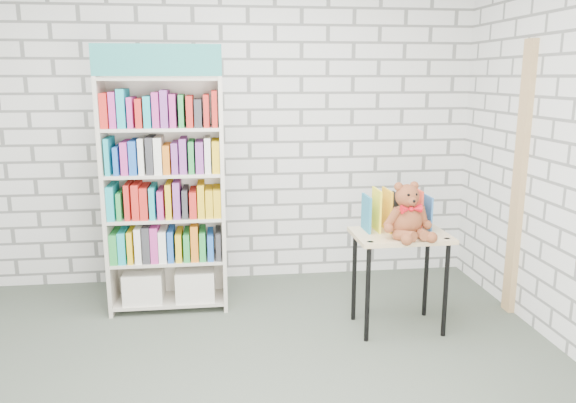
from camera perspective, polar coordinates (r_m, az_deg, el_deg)
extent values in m
plane|color=#434C40|center=(3.52, -5.64, -18.83)|extent=(4.50, 4.50, 0.00)
cube|color=silver|center=(5.02, -6.62, 7.58)|extent=(4.50, 0.02, 2.80)
cube|color=silver|center=(1.09, -4.31, -10.62)|extent=(4.50, 0.02, 2.80)
cube|color=beige|center=(4.53, -17.90, 0.33)|extent=(0.03, 0.36, 1.83)
cube|color=beige|center=(4.45, -6.63, 0.65)|extent=(0.03, 0.36, 1.83)
cube|color=beige|center=(4.63, -12.14, 0.92)|extent=(0.92, 0.02, 1.83)
cube|color=teal|center=(4.21, -13.19, 13.83)|extent=(0.92, 0.02, 0.22)
cube|color=beige|center=(4.72, -11.83, -9.72)|extent=(0.86, 0.34, 0.03)
cube|color=beige|center=(4.60, -12.02, -5.72)|extent=(0.86, 0.34, 0.03)
cube|color=beige|center=(4.51, -12.22, -1.54)|extent=(0.86, 0.34, 0.03)
cube|color=beige|center=(4.44, -12.43, 2.81)|extent=(0.86, 0.34, 0.03)
cube|color=beige|center=(4.39, -12.64, 7.26)|extent=(0.86, 0.34, 0.03)
cube|color=beige|center=(4.38, -12.88, 12.05)|extent=(0.86, 0.34, 0.03)
cube|color=silver|center=(4.69, -14.41, -8.21)|extent=(0.31, 0.30, 0.24)
cube|color=silver|center=(4.66, -9.38, -8.14)|extent=(0.31, 0.30, 0.24)
cube|color=yellow|center=(4.55, -12.11, -4.15)|extent=(0.86, 0.30, 0.24)
cube|color=blue|center=(4.47, -12.31, 0.11)|extent=(0.86, 0.30, 0.24)
cube|color=green|center=(4.41, -12.52, 4.52)|extent=(0.86, 0.30, 0.24)
cube|color=orange|center=(4.37, -12.74, 9.01)|extent=(0.86, 0.30, 0.24)
cube|color=tan|center=(4.13, 11.37, -3.40)|extent=(0.68, 0.48, 0.03)
cylinder|color=black|center=(3.99, 8.09, -9.34)|extent=(0.03, 0.03, 0.70)
cylinder|color=black|center=(4.32, 6.74, -7.57)|extent=(0.03, 0.03, 0.70)
cylinder|color=black|center=(4.18, 15.72, -8.66)|extent=(0.03, 0.03, 0.70)
cylinder|color=black|center=(4.50, 13.86, -7.05)|extent=(0.03, 0.03, 0.70)
cylinder|color=black|center=(3.88, 8.37, -4.10)|extent=(0.05, 0.05, 0.01)
cylinder|color=black|center=(4.07, 15.84, -3.67)|extent=(0.05, 0.05, 0.01)
cube|color=teal|center=(4.12, 7.96, -1.06)|extent=(0.02, 0.21, 0.28)
cube|color=yellow|center=(4.14, 8.97, -1.02)|extent=(0.02, 0.21, 0.28)
cube|color=gold|center=(4.16, 9.97, -0.98)|extent=(0.02, 0.21, 0.28)
cube|color=black|center=(4.19, 10.97, -0.94)|extent=(0.02, 0.21, 0.28)
cube|color=white|center=(4.21, 11.95, -0.90)|extent=(0.02, 0.21, 0.28)
cube|color=#E63E28|center=(4.24, 12.92, -0.87)|extent=(0.02, 0.21, 0.28)
cube|color=#2D67A9|center=(4.27, 13.87, -0.83)|extent=(0.02, 0.21, 0.28)
ellipsoid|color=brown|center=(4.02, 11.86, -1.91)|extent=(0.23, 0.20, 0.23)
sphere|color=brown|center=(3.97, 12.01, 0.55)|extent=(0.17, 0.17, 0.17)
sphere|color=brown|center=(3.95, 11.17, 1.49)|extent=(0.06, 0.06, 0.06)
sphere|color=brown|center=(4.00, 12.70, 1.58)|extent=(0.06, 0.06, 0.06)
sphere|color=brown|center=(3.92, 12.47, 0.04)|extent=(0.07, 0.07, 0.07)
sphere|color=black|center=(3.90, 12.14, 0.64)|extent=(0.02, 0.02, 0.02)
sphere|color=black|center=(3.92, 12.87, 0.69)|extent=(0.02, 0.02, 0.02)
sphere|color=black|center=(3.89, 12.69, 0.03)|extent=(0.02, 0.02, 0.02)
cylinder|color=brown|center=(3.94, 10.55, -1.65)|extent=(0.12, 0.09, 0.16)
cylinder|color=brown|center=(4.05, 13.48, -1.39)|extent=(0.12, 0.11, 0.16)
sphere|color=brown|center=(3.92, 10.19, -2.69)|extent=(0.07, 0.07, 0.07)
sphere|color=brown|center=(4.07, 13.95, -2.32)|extent=(0.07, 0.07, 0.07)
cylinder|color=brown|center=(3.91, 11.78, -3.41)|extent=(0.14, 0.19, 0.09)
cylinder|color=brown|center=(3.97, 13.46, -3.23)|extent=(0.09, 0.18, 0.09)
sphere|color=brown|center=(3.83, 11.97, -3.83)|extent=(0.08, 0.08, 0.08)
sphere|color=brown|center=(3.92, 14.38, -3.56)|extent=(0.08, 0.08, 0.08)
cone|color=red|center=(3.92, 11.91, -0.78)|extent=(0.08, 0.07, 0.06)
cone|color=red|center=(3.95, 12.89, -0.70)|extent=(0.08, 0.07, 0.06)
sphere|color=red|center=(3.93, 12.43, -0.75)|extent=(0.04, 0.04, 0.04)
cube|color=tan|center=(4.63, 22.42, 1.91)|extent=(0.05, 0.12, 2.10)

